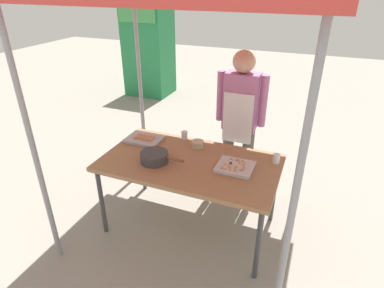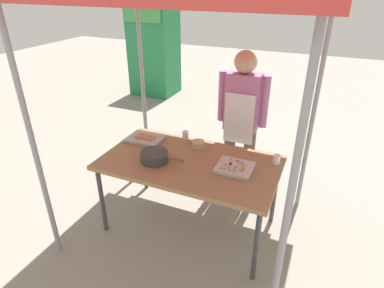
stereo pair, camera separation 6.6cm
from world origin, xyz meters
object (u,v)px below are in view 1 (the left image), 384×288
at_px(tray_grilled_sausages, 144,139).
at_px(neighbor_stall_left, 148,43).
at_px(tray_meat_skewers, 235,167).
at_px(condiment_bowl, 198,144).
at_px(vendor_woman, 240,115).
at_px(drink_cup_by_wok, 184,135).
at_px(stall_table, 190,166).
at_px(cooking_wok, 155,157).
at_px(drink_cup_near_edge, 276,158).

height_order(tray_grilled_sausages, neighbor_stall_left, neighbor_stall_left).
distance_m(tray_meat_skewers, condiment_bowl, 0.52).
bearing_deg(vendor_woman, drink_cup_by_wok, 33.55).
height_order(stall_table, cooking_wok, cooking_wok).
bearing_deg(drink_cup_near_edge, cooking_wok, -159.21).
bearing_deg(stall_table, tray_meat_skewers, 3.46).
distance_m(condiment_bowl, drink_cup_near_edge, 0.76).
relative_size(drink_cup_near_edge, neighbor_stall_left, 0.04).
bearing_deg(cooking_wok, tray_grilled_sausages, 131.86).
height_order(condiment_bowl, neighbor_stall_left, neighbor_stall_left).
bearing_deg(condiment_bowl, drink_cup_near_edge, -1.73).
xyz_separation_m(condiment_bowl, neighbor_stall_left, (-2.35, 3.31, 0.26)).
bearing_deg(drink_cup_by_wok, drink_cup_near_edge, -7.94).
relative_size(stall_table, tray_meat_skewers, 5.08).
relative_size(tray_meat_skewers, drink_cup_near_edge, 3.64).
height_order(cooking_wok, drink_cup_near_edge, cooking_wok).
height_order(stall_table, drink_cup_by_wok, drink_cup_by_wok).
relative_size(tray_grilled_sausages, drink_cup_near_edge, 4.13).
distance_m(vendor_woman, neighbor_stall_left, 3.91).
distance_m(tray_grilled_sausages, tray_meat_skewers, 1.02).
bearing_deg(vendor_woman, drink_cup_near_edge, 135.21).
distance_m(tray_grilled_sausages, cooking_wok, 0.44).
xyz_separation_m(condiment_bowl, vendor_woman, (0.30, 0.43, 0.19)).
bearing_deg(vendor_woman, condiment_bowl, 55.06).
bearing_deg(vendor_woman, tray_meat_skewers, 101.99).
height_order(tray_grilled_sausages, cooking_wok, cooking_wok).
bearing_deg(drink_cup_near_edge, neighbor_stall_left, 133.05).
distance_m(tray_grilled_sausages, drink_cup_near_edge, 1.32).
distance_m(tray_grilled_sausages, vendor_woman, 1.02).
height_order(tray_grilled_sausages, condiment_bowl, condiment_bowl).
height_order(cooking_wok, drink_cup_by_wok, cooking_wok).
bearing_deg(tray_grilled_sausages, tray_meat_skewers, -10.09).
height_order(drink_cup_near_edge, drink_cup_by_wok, drink_cup_near_edge).
bearing_deg(drink_cup_near_edge, stall_table, -160.26).
xyz_separation_m(stall_table, tray_meat_skewers, (0.42, 0.03, 0.07)).
distance_m(tray_meat_skewers, neighbor_stall_left, 4.54).
xyz_separation_m(stall_table, neighbor_stall_left, (-2.38, 3.59, 0.35)).
xyz_separation_m(stall_table, vendor_woman, (0.27, 0.72, 0.27)).
distance_m(tray_grilled_sausages, drink_cup_by_wok, 0.41).
relative_size(stall_table, neighbor_stall_left, 0.77).
relative_size(tray_grilled_sausages, vendor_woman, 0.22).
bearing_deg(drink_cup_near_edge, drink_cup_by_wok, 172.06).
relative_size(tray_meat_skewers, condiment_bowl, 2.54).
relative_size(condiment_bowl, neighbor_stall_left, 0.06).
height_order(condiment_bowl, drink_cup_by_wok, drink_cup_by_wok).
bearing_deg(cooking_wok, drink_cup_near_edge, 20.79).
height_order(stall_table, vendor_woman, vendor_woman).
bearing_deg(drink_cup_by_wok, vendor_woman, 33.55).
bearing_deg(tray_grilled_sausages, stall_table, -19.11).
height_order(tray_grilled_sausages, tray_meat_skewers, tray_grilled_sausages).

